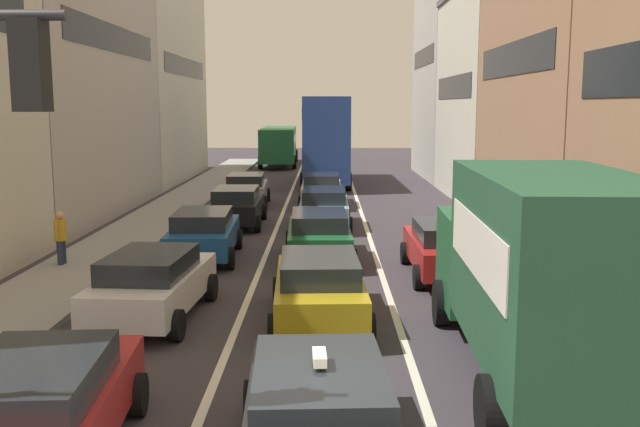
{
  "coord_description": "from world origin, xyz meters",
  "views": [
    {
      "loc": [
        0.17,
        -7.43,
        4.59
      ],
      "look_at": [
        0.0,
        12.0,
        1.6
      ],
      "focal_mm": 39.43,
      "sensor_mm": 36.0,
      "label": 1
    }
  ],
  "objects_px": {
    "sedan_left_lane_front": "(39,409)",
    "sedan_right_lane_behind_truck": "(446,247)",
    "sedan_left_lane_third": "(204,233)",
    "coupe_centre_lane_fourth": "(324,207)",
    "sedan_centre_lane_fifth": "(321,189)",
    "pedestrian_mid_sidewalk": "(61,236)",
    "sedan_left_lane_fourth": "(237,205)",
    "taxi_centre_lane_front": "(319,415)",
    "bus_far_queue_secondary": "(279,143)",
    "sedan_left_lane_fifth": "(246,189)",
    "bus_mid_queue_primary": "(325,136)",
    "wagon_left_lane_second": "(152,283)",
    "removalist_box_truck": "(539,266)",
    "hatchback_centre_lane_third": "(319,234)",
    "sedan_centre_lane_second": "(319,287)"
  },
  "relations": [
    {
      "from": "pedestrian_mid_sidewalk",
      "to": "hatchback_centre_lane_third",
      "type": "bearing_deg",
      "value": -163.56
    },
    {
      "from": "sedan_right_lane_behind_truck",
      "to": "bus_far_queue_secondary",
      "type": "xyz_separation_m",
      "value": [
        -6.9,
        35.93,
        0.96
      ]
    },
    {
      "from": "bus_mid_queue_primary",
      "to": "pedestrian_mid_sidewalk",
      "type": "xyz_separation_m",
      "value": [
        -7.42,
        -21.8,
        -1.88
      ]
    },
    {
      "from": "sedan_left_lane_front",
      "to": "sedan_centre_lane_fifth",
      "type": "height_order",
      "value": "same"
    },
    {
      "from": "sedan_left_lane_fifth",
      "to": "bus_mid_queue_primary",
      "type": "xyz_separation_m",
      "value": [
        3.62,
        9.03,
        2.03
      ]
    },
    {
      "from": "sedan_right_lane_behind_truck",
      "to": "pedestrian_mid_sidewalk",
      "type": "relative_size",
      "value": 2.59
    },
    {
      "from": "taxi_centre_lane_front",
      "to": "sedan_left_lane_fifth",
      "type": "distance_m",
      "value": 24.25
    },
    {
      "from": "removalist_box_truck",
      "to": "sedan_left_lane_fifth",
      "type": "relative_size",
      "value": 1.78
    },
    {
      "from": "sedan_right_lane_behind_truck",
      "to": "sedan_left_lane_third",
      "type": "bearing_deg",
      "value": 72.85
    },
    {
      "from": "sedan_left_lane_third",
      "to": "taxi_centre_lane_front",
      "type": "bearing_deg",
      "value": -166.54
    },
    {
      "from": "bus_mid_queue_primary",
      "to": "sedan_left_lane_fifth",
      "type": "bearing_deg",
      "value": 157.14
    },
    {
      "from": "wagon_left_lane_second",
      "to": "bus_far_queue_secondary",
      "type": "xyz_separation_m",
      "value": [
        0.1,
        39.85,
        0.96
      ]
    },
    {
      "from": "removalist_box_truck",
      "to": "coupe_centre_lane_fourth",
      "type": "relative_size",
      "value": 1.81
    },
    {
      "from": "bus_mid_queue_primary",
      "to": "bus_far_queue_secondary",
      "type": "relative_size",
      "value": 1.0
    },
    {
      "from": "sedan_centre_lane_second",
      "to": "sedan_centre_lane_fifth",
      "type": "relative_size",
      "value": 1.01
    },
    {
      "from": "pedestrian_mid_sidewalk",
      "to": "sedan_centre_lane_fifth",
      "type": "bearing_deg",
      "value": -112.11
    },
    {
      "from": "bus_far_queue_secondary",
      "to": "pedestrian_mid_sidewalk",
      "type": "height_order",
      "value": "bus_far_queue_secondary"
    },
    {
      "from": "wagon_left_lane_second",
      "to": "sedan_right_lane_behind_truck",
      "type": "relative_size",
      "value": 1.02
    },
    {
      "from": "taxi_centre_lane_front",
      "to": "sedan_centre_lane_fifth",
      "type": "xyz_separation_m",
      "value": [
        -0.13,
        24.02,
        -0.0
      ]
    },
    {
      "from": "sedan_centre_lane_second",
      "to": "sedan_centre_lane_fifth",
      "type": "distance_m",
      "value": 17.79
    },
    {
      "from": "sedan_centre_lane_fifth",
      "to": "sedan_left_lane_front",
      "type": "bearing_deg",
      "value": 171.66
    },
    {
      "from": "wagon_left_lane_second",
      "to": "sedan_centre_lane_fifth",
      "type": "height_order",
      "value": "same"
    },
    {
      "from": "sedan_left_lane_fifth",
      "to": "sedan_right_lane_behind_truck",
      "type": "distance_m",
      "value": 15.2
    },
    {
      "from": "hatchback_centre_lane_third",
      "to": "sedan_left_lane_front",
      "type": "bearing_deg",
      "value": 162.74
    },
    {
      "from": "taxi_centre_lane_front",
      "to": "sedan_left_lane_front",
      "type": "distance_m",
      "value": 3.54
    },
    {
      "from": "sedan_left_lane_third",
      "to": "sedan_centre_lane_fifth",
      "type": "bearing_deg",
      "value": -19.42
    },
    {
      "from": "sedan_left_lane_third",
      "to": "coupe_centre_lane_fourth",
      "type": "height_order",
      "value": "same"
    },
    {
      "from": "sedan_left_lane_front",
      "to": "taxi_centre_lane_front",
      "type": "bearing_deg",
      "value": -96.24
    },
    {
      "from": "taxi_centre_lane_front",
      "to": "sedan_centre_lane_fifth",
      "type": "bearing_deg",
      "value": -2.54
    },
    {
      "from": "removalist_box_truck",
      "to": "wagon_left_lane_second",
      "type": "height_order",
      "value": "removalist_box_truck"
    },
    {
      "from": "sedan_left_lane_fourth",
      "to": "pedestrian_mid_sidewalk",
      "type": "height_order",
      "value": "pedestrian_mid_sidewalk"
    },
    {
      "from": "wagon_left_lane_second",
      "to": "sedan_centre_lane_fifth",
      "type": "bearing_deg",
      "value": -7.51
    },
    {
      "from": "removalist_box_truck",
      "to": "hatchback_centre_lane_third",
      "type": "height_order",
      "value": "removalist_box_truck"
    },
    {
      "from": "sedan_centre_lane_second",
      "to": "sedan_left_lane_front",
      "type": "bearing_deg",
      "value": 147.94
    },
    {
      "from": "wagon_left_lane_second",
      "to": "pedestrian_mid_sidewalk",
      "type": "bearing_deg",
      "value": 42.55
    },
    {
      "from": "sedan_centre_lane_second",
      "to": "hatchback_centre_lane_third",
      "type": "bearing_deg",
      "value": -1.72
    },
    {
      "from": "sedan_left_lane_fifth",
      "to": "bus_far_queue_secondary",
      "type": "relative_size",
      "value": 0.41
    },
    {
      "from": "sedan_left_lane_third",
      "to": "pedestrian_mid_sidewalk",
      "type": "distance_m",
      "value": 4.04
    },
    {
      "from": "sedan_centre_lane_fifth",
      "to": "pedestrian_mid_sidewalk",
      "type": "relative_size",
      "value": 2.59
    },
    {
      "from": "removalist_box_truck",
      "to": "sedan_centre_lane_second",
      "type": "bearing_deg",
      "value": 52.08
    },
    {
      "from": "sedan_left_lane_third",
      "to": "pedestrian_mid_sidewalk",
      "type": "xyz_separation_m",
      "value": [
        -3.81,
        -1.34,
        0.15
      ]
    },
    {
      "from": "wagon_left_lane_second",
      "to": "coupe_centre_lane_fourth",
      "type": "xyz_separation_m",
      "value": [
        3.68,
        11.62,
        0.0
      ]
    },
    {
      "from": "removalist_box_truck",
      "to": "coupe_centre_lane_fourth",
      "type": "bearing_deg",
      "value": 15.58
    },
    {
      "from": "wagon_left_lane_second",
      "to": "sedan_left_lane_third",
      "type": "height_order",
      "value": "same"
    },
    {
      "from": "sedan_left_lane_fifth",
      "to": "bus_mid_queue_primary",
      "type": "height_order",
      "value": "bus_mid_queue_primary"
    },
    {
      "from": "sedan_left_lane_front",
      "to": "sedan_left_lane_fifth",
      "type": "height_order",
      "value": "same"
    },
    {
      "from": "sedan_centre_lane_fifth",
      "to": "removalist_box_truck",
      "type": "bearing_deg",
      "value": -170.05
    },
    {
      "from": "sedan_left_lane_front",
      "to": "sedan_right_lane_behind_truck",
      "type": "xyz_separation_m",
      "value": [
        6.86,
        10.3,
        0.0
      ]
    },
    {
      "from": "taxi_centre_lane_front",
      "to": "sedan_left_lane_fifth",
      "type": "bearing_deg",
      "value": 5.7
    },
    {
      "from": "sedan_centre_lane_fifth",
      "to": "sedan_left_lane_fourth",
      "type": "bearing_deg",
      "value": 149.54
    }
  ]
}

